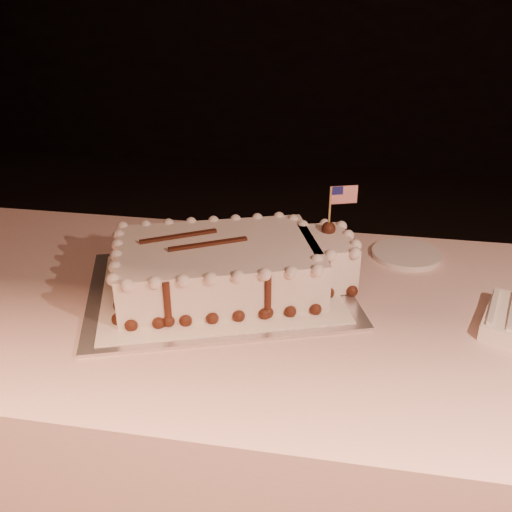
% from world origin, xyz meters
% --- Properties ---
extents(banquet_table, '(2.40, 0.80, 0.75)m').
position_xyz_m(banquet_table, '(0.00, 0.60, 0.38)').
color(banquet_table, beige).
rests_on(banquet_table, ground).
extents(cake_board, '(0.65, 0.57, 0.01)m').
position_xyz_m(cake_board, '(-0.14, 0.64, 0.75)').
color(cake_board, beige).
rests_on(cake_board, banquet_table).
extents(doily, '(0.58, 0.51, 0.00)m').
position_xyz_m(doily, '(-0.14, 0.64, 0.76)').
color(doily, white).
rests_on(doily, cake_board).
extents(sheet_cake, '(0.54, 0.40, 0.20)m').
position_xyz_m(sheet_cake, '(-0.11, 0.65, 0.81)').
color(sheet_cake, white).
rests_on(sheet_cake, doily).
extents(side_plate, '(0.16, 0.16, 0.01)m').
position_xyz_m(side_plate, '(0.26, 0.88, 0.76)').
color(side_plate, silver).
rests_on(side_plate, banquet_table).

